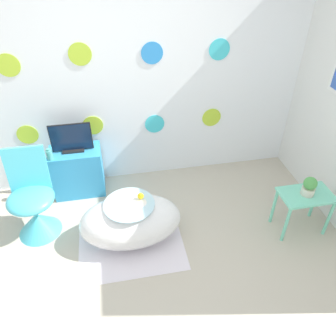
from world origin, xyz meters
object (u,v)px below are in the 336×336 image
at_px(vase, 49,155).
at_px(potted_plant_left, 309,186).
at_px(bathtub, 131,221).
at_px(tv, 71,139).
at_px(chair, 35,210).

relative_size(vase, potted_plant_left, 0.66).
bearing_deg(bathtub, vase, 135.38).
distance_m(bathtub, vase, 1.14).
distance_m(tv, vase, 0.28).
distance_m(bathtub, potted_plant_left, 1.76).
bearing_deg(bathtub, chair, 162.50).
relative_size(bathtub, potted_plant_left, 5.02).
bearing_deg(chair, bathtub, -17.50).
distance_m(vase, potted_plant_left, 2.65).
height_order(tv, potted_plant_left, tv).
xyz_separation_m(tv, potted_plant_left, (2.25, -1.05, -0.16)).
bearing_deg(bathtub, tv, 120.92).
distance_m(chair, vase, 0.60).
height_order(bathtub, potted_plant_left, potted_plant_left).
distance_m(chair, tv, 0.83).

